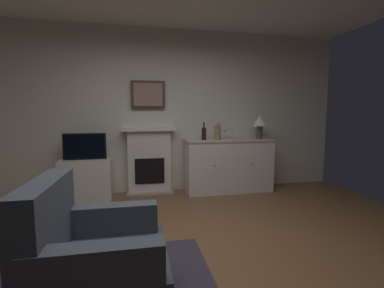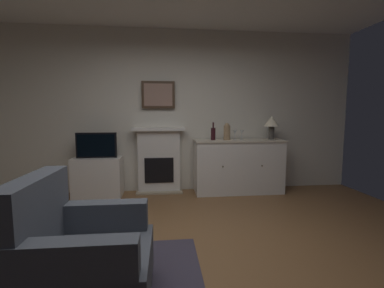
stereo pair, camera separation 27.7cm
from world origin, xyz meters
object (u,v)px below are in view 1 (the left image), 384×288
wine_glass_center (232,132)px  vase_decorative (217,131)px  wine_bottle (204,133)px  sideboard_cabinet (229,165)px  fireplace_unit (149,161)px  armchair (93,262)px  table_lamp (260,123)px  tv_cabinet (87,179)px  tv_set (85,146)px  framed_picture (148,95)px  wine_glass_left (225,132)px

wine_glass_center → vase_decorative: vase_decorative is taller
wine_bottle → sideboard_cabinet: bearing=0.6°
fireplace_unit → vase_decorative: bearing=-11.5°
sideboard_cabinet → armchair: bearing=-125.2°
table_lamp → wine_glass_center: 0.55m
vase_decorative → tv_cabinet: vase_decorative is taller
sideboard_cabinet → table_lamp: bearing=0.0°
vase_decorative → tv_set: size_ratio=0.45×
wine_glass_center → vase_decorative: bearing=-176.8°
framed_picture → armchair: bearing=-99.9°
wine_glass_left → armchair: (-1.75, -2.58, -0.64)m
framed_picture → armchair: (-0.49, -2.81, -1.26)m
table_lamp → wine_bottle: 1.01m
fireplace_unit → tv_cabinet: bearing=-170.6°
wine_glass_center → tv_set: size_ratio=0.27×
wine_glass_center → table_lamp: bearing=3.9°
sideboard_cabinet → vase_decorative: 0.63m
framed_picture → armchair: 3.12m
framed_picture → wine_glass_left: (1.26, -0.23, -0.62)m
table_lamp → armchair: bearing=-132.7°
sideboard_cabinet → wine_glass_left: wine_glass_left is taller
table_lamp → wine_glass_left: bearing=-179.5°
table_lamp → tv_set: size_ratio=0.65×
table_lamp → wine_glass_center: size_ratio=2.42×
fireplace_unit → armchair: fireplace_unit is taller
tv_cabinet → armchair: (0.48, -2.60, 0.06)m
vase_decorative → tv_cabinet: 2.21m
fireplace_unit → wine_glass_left: size_ratio=6.67×
framed_picture → wine_glass_center: bearing=-10.7°
wine_glass_left → tv_set: (-2.24, -0.00, -0.19)m
tv_set → armchair: 2.66m
wine_glass_left → tv_set: wine_glass_left is taller
framed_picture → wine_glass_center: (1.37, -0.26, -0.62)m
fireplace_unit → tv_cabinet: size_ratio=1.47×
tv_set → wine_glass_center: bearing=-0.7°
fireplace_unit → framed_picture: (0.00, 0.05, 1.10)m
wine_glass_center → tv_cabinet: bearing=178.8°
wine_glass_center → armchair: 3.22m
wine_glass_center → fireplace_unit: bearing=171.2°
tv_set → armchair: bearing=-79.3°
armchair → table_lamp: bearing=47.3°
wine_bottle → tv_cabinet: wine_bottle is taller
framed_picture → sideboard_cabinet: size_ratio=0.37×
framed_picture → sideboard_cabinet: 1.80m
wine_bottle → tv_cabinet: 1.99m
wine_bottle → tv_set: size_ratio=0.47×
wine_bottle → vase_decorative: bearing=-11.6°
framed_picture → wine_glass_left: bearing=-10.2°
wine_glass_left → sideboard_cabinet: bearing=4.1°
wine_bottle → armchair: wine_bottle is taller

